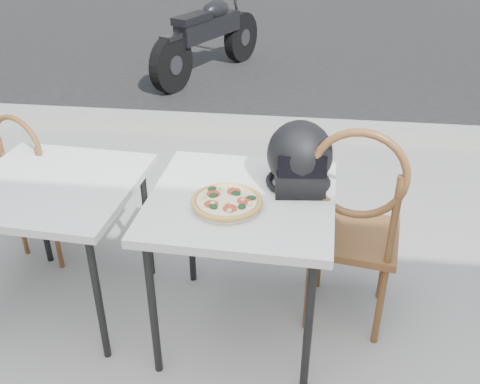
# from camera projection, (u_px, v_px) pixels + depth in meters

# --- Properties ---
(street_asphalt) EXTENTS (30.00, 8.00, 0.00)m
(street_asphalt) POSITION_uv_depth(u_px,v_px,m) (296.00, 31.00, 8.28)
(street_asphalt) COLOR black
(street_asphalt) RESTS_ON ground
(curb) EXTENTS (30.00, 0.25, 0.12)m
(curb) POSITION_uv_depth(u_px,v_px,m) (281.00, 128.00, 4.81)
(curb) COLOR #99968F
(curb) RESTS_ON ground
(cafe_table_main) EXTENTS (0.84, 0.84, 0.77)m
(cafe_table_main) POSITION_uv_depth(u_px,v_px,m) (242.00, 210.00, 2.37)
(cafe_table_main) COLOR silver
(cafe_table_main) RESTS_ON ground
(plate) EXTENTS (0.31, 0.31, 0.02)m
(plate) POSITION_uv_depth(u_px,v_px,m) (227.00, 206.00, 2.26)
(plate) COLOR silver
(plate) RESTS_ON cafe_table_main
(pizza) EXTENTS (0.36, 0.36, 0.04)m
(pizza) POSITION_uv_depth(u_px,v_px,m) (227.00, 201.00, 2.25)
(pizza) COLOR gold
(pizza) RESTS_ON plate
(helmet) EXTENTS (0.33, 0.34, 0.30)m
(helmet) POSITION_uv_depth(u_px,v_px,m) (300.00, 159.00, 2.36)
(helmet) COLOR black
(helmet) RESTS_ON cafe_table_main
(cafe_chair_main) EXTENTS (0.49, 0.49, 1.12)m
(cafe_chair_main) POSITION_uv_depth(u_px,v_px,m) (354.00, 220.00, 2.44)
(cafe_chair_main) COLOR brown
(cafe_chair_main) RESTS_ON ground
(cafe_table_side) EXTENTS (0.83, 0.83, 0.74)m
(cafe_table_side) POSITION_uv_depth(u_px,v_px,m) (55.00, 195.00, 2.55)
(cafe_table_side) COLOR silver
(cafe_table_side) RESTS_ON ground
(cafe_chair_side) EXTENTS (0.46, 0.46, 0.93)m
(cafe_chair_side) POSITION_uv_depth(u_px,v_px,m) (38.00, 179.00, 3.01)
(cafe_chair_side) COLOR brown
(cafe_chair_side) RESTS_ON ground
(motorcycle) EXTENTS (0.95, 1.88, 1.00)m
(motorcycle) POSITION_uv_depth(u_px,v_px,m) (209.00, 37.00, 6.14)
(motorcycle) COLOR black
(motorcycle) RESTS_ON street_asphalt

